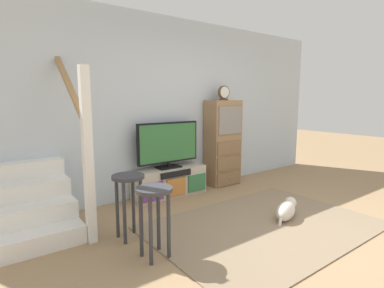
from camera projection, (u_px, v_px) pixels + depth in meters
ground_plane at (310, 246)px, 3.04m from camera, size 20.00×20.00×0.00m
back_wall at (176, 107)px, 4.80m from camera, size 6.40×0.12×2.70m
area_rug at (264, 225)px, 3.52m from camera, size 2.60×1.80×0.01m
media_console at (170, 182)px, 4.58m from camera, size 1.15×0.38×0.44m
television at (168, 144)px, 4.51m from camera, size 1.03×0.22×0.69m
side_cabinet at (223, 143)px, 5.15m from camera, size 0.58×0.38×1.45m
desk_clock at (224, 93)px, 5.01m from camera, size 0.22×0.08×0.24m
staircase at (25, 196)px, 3.43m from camera, size 1.00×1.36×2.20m
bar_stool_near at (154, 206)px, 2.75m from camera, size 0.34×0.34×0.68m
bar_stool_far at (129, 191)px, 3.14m from camera, size 0.34×0.34×0.69m
dog at (286, 210)px, 3.71m from camera, size 0.52×0.34×0.23m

